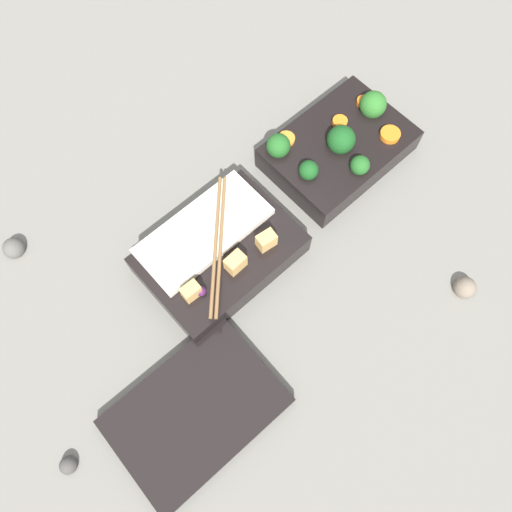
% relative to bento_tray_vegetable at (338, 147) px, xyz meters
% --- Properties ---
extents(ground_plane, '(3.00, 3.00, 0.00)m').
position_rel_bento_tray_vegetable_xyz_m(ground_plane, '(0.14, -0.01, -0.03)').
color(ground_plane, slate).
extents(bento_tray_vegetable, '(0.22, 0.15, 0.08)m').
position_rel_bento_tray_vegetable_xyz_m(bento_tray_vegetable, '(0.00, 0.00, 0.00)').
color(bento_tray_vegetable, black).
rests_on(bento_tray_vegetable, ground_plane).
extents(bento_tray_rice, '(0.22, 0.16, 0.07)m').
position_rel_bento_tray_vegetable_xyz_m(bento_tray_rice, '(0.26, 0.01, -0.00)').
color(bento_tray_rice, black).
rests_on(bento_tray_rice, ground_plane).
extents(bento_lid, '(0.22, 0.15, 0.02)m').
position_rel_bento_tray_vegetable_xyz_m(bento_lid, '(0.42, 0.15, -0.02)').
color(bento_lid, black).
rests_on(bento_lid, ground_plane).
extents(pebble_0, '(0.02, 0.02, 0.02)m').
position_rel_bento_tray_vegetable_xyz_m(pebble_0, '(0.58, 0.10, -0.02)').
color(pebble_0, '#474442').
rests_on(pebble_0, ground_plane).
extents(pebble_1, '(0.03, 0.03, 0.03)m').
position_rel_bento_tray_vegetable_xyz_m(pebble_1, '(0.47, -0.20, -0.02)').
color(pebble_1, '#595651').
rests_on(pebble_1, ground_plane).
extents(pebble_2, '(0.03, 0.03, 0.03)m').
position_rel_bento_tray_vegetable_xyz_m(pebble_2, '(0.03, 0.28, -0.02)').
color(pebble_2, '#7A6B5B').
rests_on(pebble_2, ground_plane).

